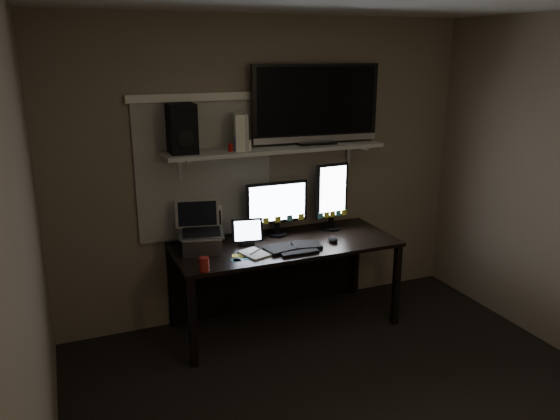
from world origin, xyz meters
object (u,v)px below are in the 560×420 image
keyboard (293,247)px  cup (204,264)px  desk (280,258)px  speaker (182,128)px  mouse (333,239)px  monitor_portrait (332,196)px  tv (315,104)px  tablet (247,232)px  game_console (239,131)px  laptop (201,228)px  monitor_landscape (277,208)px

keyboard → cup: 0.78m
desk → speaker: bearing=172.5°
mouse → cup: size_ratio=1.14×
monitor_portrait → tv: bearing=159.4°
tablet → monitor_portrait: bearing=17.5°
tv → speaker: (-1.11, -0.00, -0.14)m
keyboard → speaker: size_ratio=1.24×
mouse → tv: bearing=101.5°
tablet → tv: size_ratio=0.23×
desk → game_console: 1.11m
keyboard → mouse: (0.37, 0.03, 0.01)m
desk → cup: 0.91m
laptop → tv: size_ratio=0.35×
monitor_landscape → cup: 0.95m
laptop → speaker: bearing=127.6°
keyboard → mouse: 0.37m
desk → mouse: 0.49m
monitor_landscape → monitor_portrait: monitor_portrait is taller
tablet → tv: bearing=23.0°
desk → tv: (0.36, 0.10, 1.25)m
mouse → laptop: laptop is taller
monitor_landscape → tv: size_ratio=0.50×
keyboard → speaker: bearing=152.8°
monitor_portrait → laptop: bearing=-177.4°
monitor_landscape → mouse: monitor_landscape is taller
mouse → game_console: bearing=163.6°
desk → game_console: game_console is taller
speaker → cup: bearing=-89.1°
laptop → game_console: (0.37, 0.15, 0.70)m
monitor_portrait → tablet: monitor_portrait is taller
laptop → speaker: size_ratio=1.03×
keyboard → tablet: (-0.30, 0.23, 0.10)m
monitor_portrait → mouse: size_ratio=5.08×
monitor_portrait → tv: tv is taller
monitor_portrait → laptop: 1.19m
desk → tv: tv is taller
keyboard → game_console: size_ratio=1.65×
mouse → tablet: bearing=173.3°
game_console → monitor_portrait: bearing=11.1°
tv → game_console: (-0.66, -0.02, -0.18)m
monitor_landscape → game_console: 0.73m
monitor_portrait → desk: bearing=-177.0°
desk → laptop: bearing=-174.4°
monitor_portrait → speaker: speaker is taller
mouse → tablet: (-0.67, 0.20, 0.09)m
cup → mouse: bearing=10.1°
tablet → game_console: game_console is taller
desk → monitor_landscape: 0.42m
mouse → desk: bearing=155.8°
monitor_landscape → tablet: (-0.31, -0.13, -0.12)m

